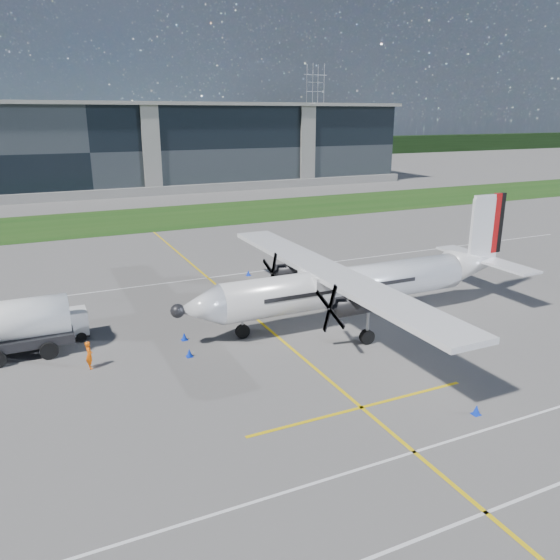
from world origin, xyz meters
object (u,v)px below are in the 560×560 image
Objects in this scene: safety_cone_portwing at (476,410)px; safety_cone_stbdwing at (248,273)px; baggage_tug at (63,326)px; safety_cone_nose_stbd at (184,336)px; pylon_east at (315,110)px; ground_crew_person at (89,353)px; safety_cone_nose_port at (189,353)px; turboprop_aircraft at (359,263)px.

safety_cone_stbdwing is at bearing 92.46° from safety_cone_portwing.
baggage_tug reaches higher than safety_cone_nose_stbd.
safety_cone_nose_stbd is (6.77, -3.25, -0.68)m from baggage_tug.
pylon_east reaches higher than ground_crew_person.
safety_cone_stbdwing is at bearing -120.61° from pylon_east.
baggage_tug reaches higher than ground_crew_person.
baggage_tug is at bearing 137.87° from safety_cone_nose_port.
safety_cone_nose_stbd is at bearing -121.22° from pylon_east.
turboprop_aircraft is 13.64m from safety_cone_stbdwing.
baggage_tug is at bearing -123.75° from pylon_east.
baggage_tug is at bearing 4.69° from ground_crew_person.
turboprop_aircraft is at bearing -5.97° from safety_cone_nose_stbd.
safety_cone_stbdwing is 14.59m from safety_cone_nose_stbd.
safety_cone_nose_port is (6.38, -5.77, -0.68)m from baggage_tug.
baggage_tug reaches higher than safety_cone_stbdwing.
safety_cone_nose_port is (-12.31, -1.27, -3.71)m from turboprop_aircraft.
safety_cone_portwing is (10.45, -11.93, 0.00)m from safety_cone_nose_port.
safety_cone_nose_port is (-9.33, -14.05, 0.00)m from safety_cone_stbdwing.
safety_cone_stbdwing is (-2.99, 12.78, -3.71)m from turboprop_aircraft.
safety_cone_nose_port is at bearing -98.91° from safety_cone_nose_stbd.
safety_cone_nose_stbd is 17.61m from safety_cone_portwing.
turboprop_aircraft is 12.55m from safety_cone_nose_stbd.
ground_crew_person is 3.68× the size of safety_cone_portwing.
baggage_tug is at bearing 154.37° from safety_cone_nose_stbd.
pylon_east is 60.00× the size of safety_cone_stbdwing.
turboprop_aircraft is 52.85× the size of safety_cone_stbdwing.
pylon_east is 164.43m from turboprop_aircraft.
ground_crew_person reaches higher than safety_cone_stbdwing.
turboprop_aircraft is at bearing 5.91° from safety_cone_nose_port.
safety_cone_stbdwing and safety_cone_nose_stbd have the same top height.
turboprop_aircraft is 52.85× the size of safety_cone_portwing.
pylon_east is 171.81m from safety_cone_nose_port.
turboprop_aircraft reaches higher than baggage_tug.
safety_cone_stbdwing is 1.00× the size of safety_cone_nose_stbd.
turboprop_aircraft is 12.92m from safety_cone_nose_port.
safety_cone_nose_stbd and safety_cone_portwing have the same top height.
pylon_east is 177.32m from safety_cone_portwing.
safety_cone_nose_port is (5.41, -0.88, -0.67)m from ground_crew_person.
pylon_east is 169.46m from safety_cone_nose_stbd.
baggage_tug is 7.54m from safety_cone_nose_stbd.
ground_crew_person is at bearing -178.73° from turboprop_aircraft.
safety_cone_nose_port is at bearing -42.13° from baggage_tug.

